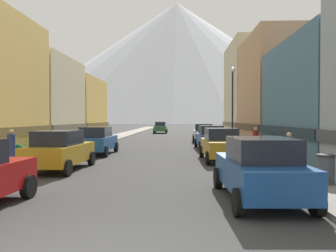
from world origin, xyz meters
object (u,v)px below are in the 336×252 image
Objects in this scene: trash_bin_right at (325,169)px; potted_plant_0 at (263,143)px; car_right_1 at (221,144)px; car_left_1 at (60,150)px; pedestrian_0 at (11,149)px; car_right_2 at (210,137)px; car_left_2 at (97,140)px; potted_plant_1 at (19,152)px; car_right_0 at (260,169)px; pedestrian_1 at (289,152)px; streetlamp_right at (233,95)px; car_right_3 at (203,133)px; pedestrian_2 at (256,141)px; car_driving_0 at (160,127)px; potted_plant_2 at (35,146)px.

trash_bin_right is 11.37m from potted_plant_0.
car_left_1 is at bearing -153.93° from car_right_1.
pedestrian_0 is (-13.25, -7.24, 0.20)m from potted_plant_0.
car_right_1 and car_right_2 have the same top height.
potted_plant_1 is at bearing -128.78° from car_left_2.
car_left_1 is 1.00× the size of car_right_0.
car_right_0 is 5.79m from pedestrian_1.
pedestrian_0 is at bearing -111.45° from car_left_2.
car_right_1 is 7.24m from streetlamp_right.
potted_plant_1 is 0.50× the size of pedestrian_0.
pedestrian_1 is (10.05, -0.12, -0.03)m from car_left_1.
car_right_0 is (7.60, -5.37, 0.00)m from car_left_1.
potted_plant_0 is 1.18× the size of potted_plant_1.
trash_bin_right is at bearing -83.47° from car_right_3.
car_right_3 is at bearing 96.53° from trash_bin_right.
car_right_1 is at bearing 17.87° from pedestrian_0.
pedestrian_2 is at bearing 25.51° from pedestrian_0.
car_left_1 is 4.22m from potted_plant_1.
pedestrian_2 is 0.28× the size of streetlamp_right.
car_right_3 is 20.74m from car_driving_0.
car_left_1 is at bearing -147.34° from pedestrian_2.
potted_plant_1 is at bearing 108.41° from pedestrian_0.
pedestrian_1 is (10.05, -6.83, -0.03)m from car_left_2.
pedestrian_2 reaches higher than potted_plant_1.
car_right_2 is 28.47m from car_driving_0.
potted_plant_2 is (-3.20, 4.75, -0.19)m from car_left_1.
potted_plant_1 is 13.76m from pedestrian_2.
car_driving_0 is 4.49× the size of trash_bin_right.
car_left_1 is at bearing -144.44° from potted_plant_0.
car_left_1 is 13.28m from potted_plant_0.
car_right_3 and car_driving_0 have the same top height.
potted_plant_0 is at bearing 28.66° from pedestrian_0.
car_right_2 is 2.77× the size of pedestrian_2.
potted_plant_2 is (-10.80, 10.12, -0.19)m from car_right_0.
potted_plant_2 reaches higher than trash_bin_right.
car_right_2 is 4.58× the size of trash_bin_right.
car_driving_0 is 2.82× the size of pedestrian_1.
car_left_2 is at bearing -159.80° from streetlamp_right.
car_right_3 is (-0.00, 7.93, 0.00)m from car_right_2.
car_right_0 is 11.63m from pedestrian_0.
car_right_0 reaches higher than potted_plant_2.
car_left_1 is 0.76× the size of streetlamp_right.
car_left_2 is at bearing 178.46° from pedestrian_2.
car_right_0 is 0.76× the size of streetlamp_right.
potted_plant_2 is (-14.00, -2.97, -0.00)m from potted_plant_0.
trash_bin_right is 0.59× the size of pedestrian_0.
car_right_1 and car_right_3 have the same top height.
car_driving_0 is at bearing 83.06° from pedestrian_0.
streetlamp_right is (11.60, 9.60, 3.07)m from pedestrian_0.
pedestrian_2 is at bearing 48.02° from car_right_1.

